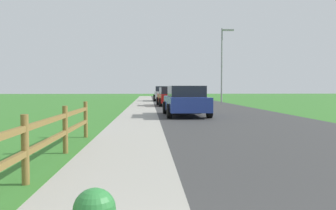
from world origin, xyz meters
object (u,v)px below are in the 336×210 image
object	(u,v)px
parked_car_silver	(163,94)
street_lamp	(223,59)
parked_car_red	(170,96)
parked_suv_blue	(186,101)

from	to	relation	value
parked_car_silver	street_lamp	distance (m)	8.79
parked_car_silver	street_lamp	world-z (taller)	street_lamp
parked_car_red	parked_car_silver	size ratio (longest dim) A/B	1.00
parked_suv_blue	parked_car_red	size ratio (longest dim) A/B	1.04
parked_car_red	parked_car_silver	bearing A→B (deg)	90.79
parked_suv_blue	street_lamp	bearing A→B (deg)	70.64
parked_suv_blue	parked_car_red	distance (m)	10.22
parked_car_red	parked_suv_blue	bearing A→B (deg)	-89.34
parked_car_red	street_lamp	bearing A→B (deg)	38.85
parked_suv_blue	parked_car_red	xyz separation A→B (m)	(-0.12, 10.22, -0.03)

